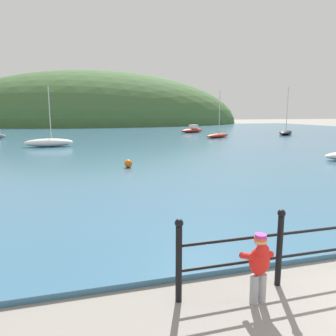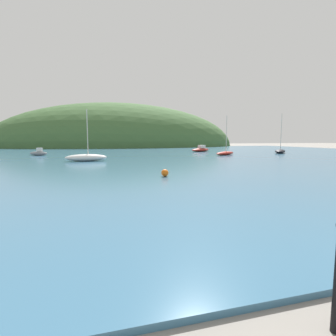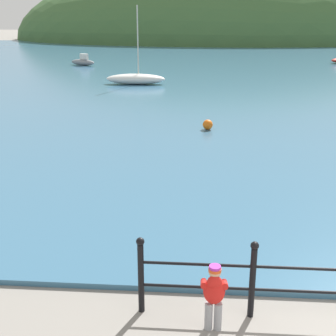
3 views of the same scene
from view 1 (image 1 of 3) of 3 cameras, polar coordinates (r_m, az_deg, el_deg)
water at (r=34.94m, az=-8.17°, el=5.43°), size 80.00×60.00×0.10m
far_hillside at (r=70.62m, az=-12.22°, el=7.42°), size 61.15×33.63×21.77m
child_in_coat at (r=4.82m, az=15.60°, el=-15.51°), size 0.38×0.37×1.00m
boat_blue_hull at (r=40.83m, az=4.25°, el=6.62°), size 3.98×3.11×0.95m
boat_red_dinghy at (r=33.02m, az=8.68°, el=5.68°), size 3.65×2.91×4.57m
boat_far_right at (r=25.53m, az=-20.02°, el=4.21°), size 3.45×1.11×4.38m
boat_far_left at (r=39.29m, az=19.80°, el=5.89°), size 3.87×4.05×5.25m
mooring_buoy at (r=15.15m, az=-6.93°, el=0.78°), size 0.37×0.37×0.37m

